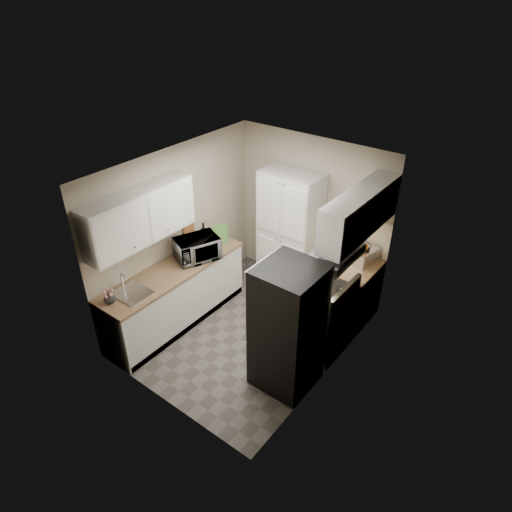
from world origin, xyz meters
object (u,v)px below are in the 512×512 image
Objects in this scene: pantry_cabinet at (290,233)px; electric_range at (322,319)px; refrigerator at (288,328)px; wine_bottle at (204,235)px; toaster_oven at (363,256)px; microwave at (197,248)px.

electric_range is (1.17, -0.93, -0.52)m from pantry_cabinet.
refrigerator is at bearing -92.48° from electric_range.
pantry_cabinet is 6.03× the size of wine_bottle.
refrigerator is 2.20m from wine_bottle.
refrigerator is 1.76m from toaster_oven.
pantry_cabinet is 1.51m from microwave.
pantry_cabinet is 1.77× the size of electric_range.
refrigerator reaches higher than microwave.
toaster_oven is at bearing 86.62° from electric_range.
refrigerator is at bearing -20.23° from wine_bottle.
toaster_oven is (1.23, 0.02, 0.03)m from pantry_cabinet.
electric_range is 0.66× the size of refrigerator.
microwave reaches higher than toaster_oven.
refrigerator is 2.81× the size of microwave.
toaster_oven is at bearing 24.86° from wine_bottle.
electric_range is 1.10m from toaster_oven.
refrigerator reaches higher than electric_range.
microwave is at bearing 167.84° from refrigerator.
wine_bottle is at bearing -133.31° from pantry_cabinet.
wine_bottle is (-2.09, -0.04, 0.61)m from electric_range.
electric_range is 0.88m from refrigerator.
electric_range is at bearing -55.19° from microwave.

